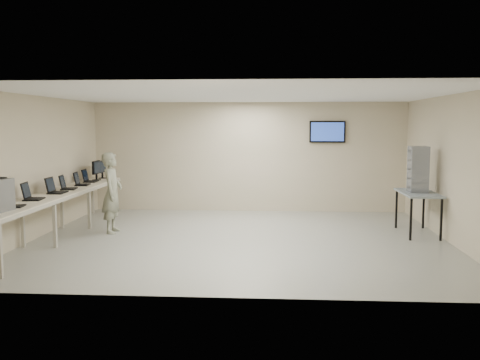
{
  "coord_description": "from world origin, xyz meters",
  "views": [
    {
      "loc": [
        0.68,
        -10.21,
        2.25
      ],
      "look_at": [
        0.0,
        0.2,
        1.15
      ],
      "focal_mm": 40.0,
      "sensor_mm": 36.0,
      "label": 1
    }
  ],
  "objects": [
    {
      "name": "laptop_4",
      "position": [
        -3.6,
        1.22,
        0.98
      ],
      "size": [
        0.35,
        0.4,
        0.29
      ],
      "rotation": [
        0.0,
        0.0,
        0.12
      ],
      "color": "black",
      "rests_on": "workbench"
    },
    {
      "name": "laptop_0",
      "position": [
        -3.58,
        -1.85,
        0.97
      ],
      "size": [
        0.32,
        0.37,
        0.26
      ],
      "rotation": [
        0.0,
        0.0,
        0.17
      ],
      "color": "black",
      "rests_on": "workbench"
    },
    {
      "name": "laptop_1",
      "position": [
        -3.66,
        -1.04,
        0.98
      ],
      "size": [
        0.37,
        0.43,
        0.31
      ],
      "rotation": [
        0.0,
        0.0,
        0.13
      ],
      "color": "black",
      "rests_on": "workbench"
    },
    {
      "name": "storage_bins",
      "position": [
        3.58,
        0.78,
        1.33
      ],
      "size": [
        0.35,
        0.39,
        0.93
      ],
      "color": "slate",
      "rests_on": "side_table"
    },
    {
      "name": "workbench",
      "position": [
        -3.59,
        0.0,
        0.83
      ],
      "size": [
        0.76,
        6.0,
        0.9
      ],
      "color": "beige",
      "rests_on": "ground"
    },
    {
      "name": "side_table",
      "position": [
        3.6,
        0.78,
        0.79
      ],
      "size": [
        0.67,
        1.44,
        0.87
      ],
      "color": "gray",
      "rests_on": "ground"
    },
    {
      "name": "laptop_5",
      "position": [
        -3.65,
        1.9,
        0.98
      ],
      "size": [
        0.33,
        0.4,
        0.3
      ],
      "rotation": [
        0.0,
        0.0,
        0.06
      ],
      "color": "black",
      "rests_on": "workbench"
    },
    {
      "name": "monitor_far",
      "position": [
        -3.6,
        2.75,
        1.17
      ],
      "size": [
        0.2,
        0.45,
        0.44
      ],
      "color": "black",
      "rests_on": "workbench"
    },
    {
      "name": "laptop_2",
      "position": [
        -3.61,
        -0.13,
        0.98
      ],
      "size": [
        0.33,
        0.4,
        0.31
      ],
      "rotation": [
        0.0,
        0.0,
        0.01
      ],
      "color": "black",
      "rests_on": "workbench"
    },
    {
      "name": "room",
      "position": [
        0.03,
        0.06,
        1.41
      ],
      "size": [
        8.01,
        7.01,
        2.81
      ],
      "color": "#9E9E8B",
      "rests_on": "ground"
    },
    {
      "name": "laptop_3",
      "position": [
        -3.62,
        0.5,
        0.98
      ],
      "size": [
        0.36,
        0.41,
        0.29
      ],
      "rotation": [
        0.0,
        0.0,
        0.14
      ],
      "color": "black",
      "rests_on": "workbench"
    },
    {
      "name": "monitor_near",
      "position": [
        -3.6,
        2.31,
        1.18
      ],
      "size": [
        0.21,
        0.47,
        0.47
      ],
      "color": "black",
      "rests_on": "workbench"
    },
    {
      "name": "soldier",
      "position": [
        -2.67,
        0.52,
        0.83
      ],
      "size": [
        0.42,
        0.62,
        1.67
      ],
      "primitive_type": "imported",
      "rotation": [
        0.0,
        0.0,
        1.61
      ],
      "color": "gray",
      "rests_on": "ground"
    }
  ]
}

